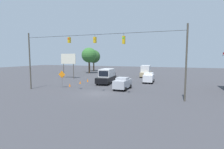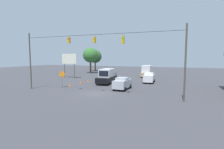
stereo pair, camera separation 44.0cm
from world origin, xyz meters
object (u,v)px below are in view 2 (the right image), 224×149
Objects in this scene: box_truck_tan_oncoming_deep at (147,71)px; traffic_cone_nearest at (70,85)px; tree_horizon_right at (90,55)px; traffic_cone_third at (88,80)px; pickup_truck_grey_withflow_far at (109,74)px; sedan_white_oncoming_far at (149,78)px; box_truck_black_withflow_mid at (107,76)px; traffic_cone_second at (81,82)px; sedan_silver_crossing_near at (122,83)px; roadside_billboard at (69,60)px; work_zone_sign at (62,76)px; tree_horizon_left at (95,56)px; overhead_signal_span at (95,55)px.

box_truck_tan_oncoming_deep is 21.56m from traffic_cone_nearest.
traffic_cone_nearest is 25.63m from tree_horizon_right.
traffic_cone_third is 19.89m from tree_horizon_right.
sedan_white_oncoming_far is at bearing 160.19° from pickup_truck_grey_withflow_far.
box_truck_black_withflow_mid is at bearing 68.64° from box_truck_tan_oncoming_deep.
sedan_white_oncoming_far is 0.49× the size of tree_horizon_right.
traffic_cone_second is 3.07m from traffic_cone_third.
box_truck_black_withflow_mid is 1.00× the size of box_truck_tan_oncoming_deep.
sedan_silver_crossing_near is 0.71× the size of roadside_billboard.
traffic_cone_second is at bearing -16.74° from sedan_silver_crossing_near.
traffic_cone_third is at bearing 151.90° from roadside_billboard.
traffic_cone_third is (-0.03, -6.42, 0.00)m from traffic_cone_nearest.
work_zone_sign is 34.99m from tree_horizon_left.
box_truck_tan_oncoming_deep is at bearing -77.72° from sedan_white_oncoming_far.
traffic_cone_nearest is 34.00m from tree_horizon_left.
box_truck_black_withflow_mid is 22.71m from tree_horizon_right.
sedan_silver_crossing_near is (-4.68, 4.96, -0.40)m from box_truck_black_withflow_mid.
box_truck_black_withflow_mid is 8.31m from sedan_white_oncoming_far.
work_zone_sign is (0.54, 7.86, 1.70)m from traffic_cone_third.
traffic_cone_second is at bearing -96.84° from work_zone_sign.
box_truck_tan_oncoming_deep is 10.77× the size of traffic_cone_nearest.
roadside_billboard is at bearing -45.52° from overhead_signal_span.
traffic_cone_third is (2.14, 6.30, -0.69)m from pickup_truck_grey_withflow_far.
pickup_truck_grey_withflow_far is 8.84× the size of traffic_cone_nearest.
traffic_cone_nearest is (2.17, 12.72, -0.69)m from pickup_truck_grey_withflow_far.
sedan_white_oncoming_far is 0.67× the size of roadside_billboard.
tree_horizon_right is at bearing -84.13° from roadside_billboard.
traffic_cone_third is (0.03, -3.07, 0.00)m from traffic_cone_second.
work_zone_sign is at bearing 63.10° from box_truck_tan_oncoming_deep.
sedan_silver_crossing_near is (2.79, 8.57, -0.05)m from sedan_white_oncoming_far.
work_zone_sign is (5.12, 6.98, 0.61)m from box_truck_black_withflow_mid.
tree_horizon_left is at bearing -63.46° from overhead_signal_span.
box_truck_tan_oncoming_deep reaches higher than traffic_cone_nearest.
traffic_cone_third is (6.88, -10.48, -5.06)m from overhead_signal_span.
tree_horizon_right is at bearing -45.43° from pickup_truck_grey_withflow_far.
tree_horizon_left is 8.58m from tree_horizon_right.
overhead_signal_span is 8.56m from work_zone_sign.
tree_horizon_right is (20.60, -14.42, 4.59)m from sedan_white_oncoming_far.
roadside_billboard is 0.76× the size of tree_horizon_left.
box_truck_tan_oncoming_deep reaches higher than sedan_white_oncoming_far.
overhead_signal_span reaches higher than work_zone_sign.
tree_horizon_right is (8.52, -23.57, 5.33)m from traffic_cone_nearest.
box_truck_black_withflow_mid is 2.20× the size of work_zone_sign.
overhead_signal_span is at bearing 149.55° from traffic_cone_nearest.
traffic_cone_nearest is at bearing 3.55° from sedan_silver_crossing_near.
roadside_billboard is 21.89m from tree_horizon_left.
traffic_cone_third is at bearing -90.27° from traffic_cone_nearest.
traffic_cone_second is at bearing 111.25° from tree_horizon_left.
overhead_signal_span is at bearing 160.56° from work_zone_sign.
work_zone_sign is at bearing 119.58° from roadside_billboard.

